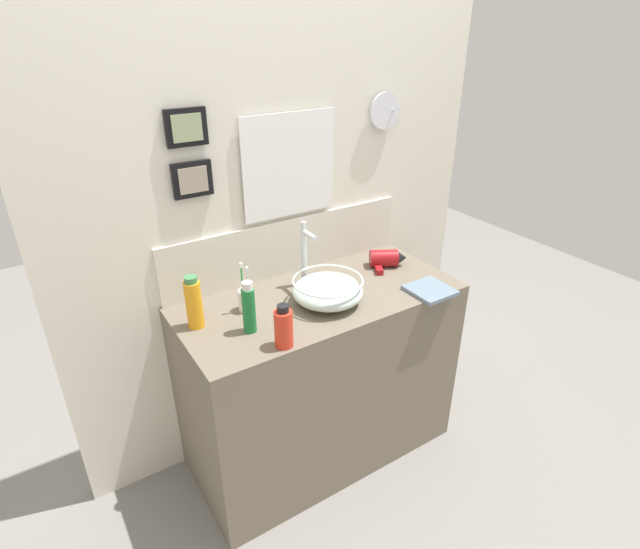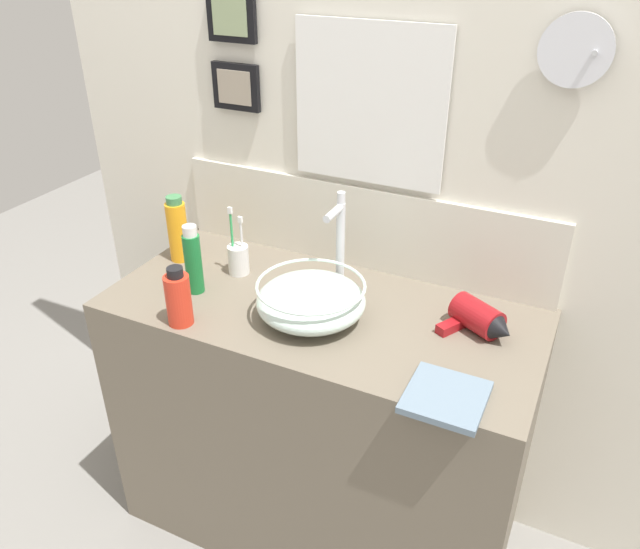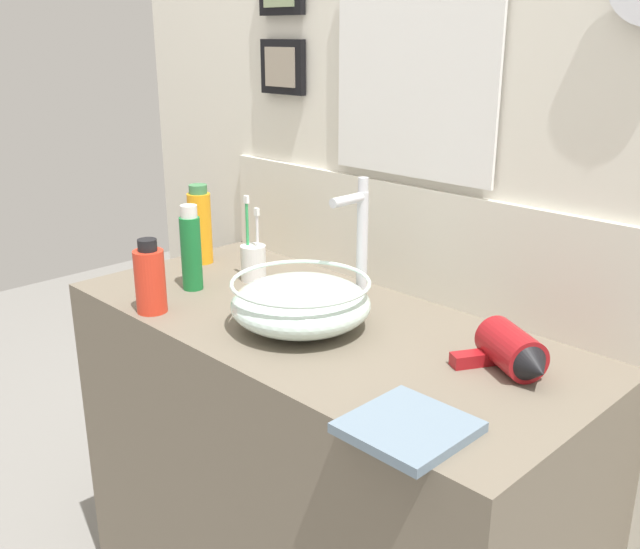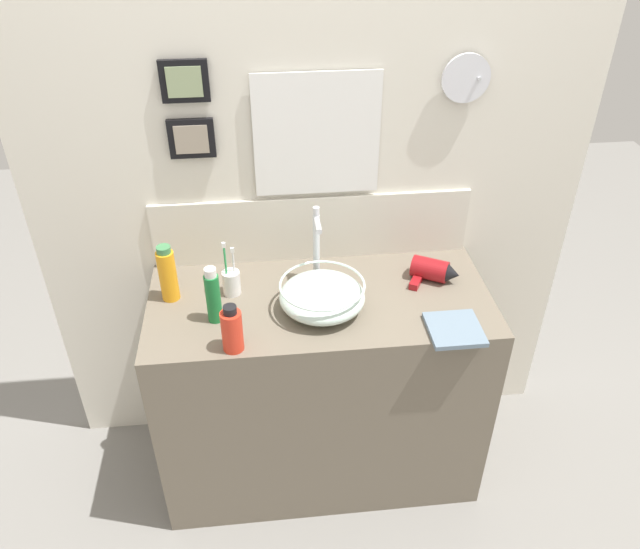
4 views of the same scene
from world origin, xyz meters
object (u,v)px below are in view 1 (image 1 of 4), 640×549
object	(u,v)px
soap_dispenser	(249,308)
spray_bottle	(194,303)
faucet	(304,251)
toothbrush_cup	(246,299)
hair_drier	(387,259)
hand_towel	(430,290)
glass_bowl_sink	(327,291)
lotion_bottle	(284,328)

from	to	relation	value
soap_dispenser	spray_bottle	world-z (taller)	spray_bottle
faucet	toothbrush_cup	xyz separation A→B (m)	(-0.29, -0.05, -0.11)
hair_drier	hand_towel	bearing A→B (deg)	-90.70
hand_towel	glass_bowl_sink	bearing A→B (deg)	158.58
hair_drier	soap_dispenser	world-z (taller)	soap_dispenser
faucet	spray_bottle	bearing A→B (deg)	-173.67
spray_bottle	hand_towel	xyz separation A→B (m)	(0.90, -0.27, -0.09)
glass_bowl_sink	soap_dispenser	size ratio (longest dim) A/B	1.41
glass_bowl_sink	spray_bottle	bearing A→B (deg)	166.81
hand_towel	soap_dispenser	bearing A→B (deg)	169.35
faucet	spray_bottle	size ratio (longest dim) A/B	1.39
spray_bottle	toothbrush_cup	bearing A→B (deg)	1.46
hand_towel	spray_bottle	bearing A→B (deg)	163.03
lotion_bottle	faucet	bearing A→B (deg)	49.59
faucet	lotion_bottle	size ratio (longest dim) A/B	1.76
faucet	hand_towel	size ratio (longest dim) A/B	1.64
soap_dispenser	spray_bottle	size ratio (longest dim) A/B	0.97
soap_dispenser	hair_drier	bearing A→B (deg)	10.81
hair_drier	hand_towel	size ratio (longest dim) A/B	1.13
glass_bowl_sink	toothbrush_cup	size ratio (longest dim) A/B	1.36
faucet	soap_dispenser	xyz separation A→B (m)	(-0.34, -0.19, -0.06)
spray_bottle	lotion_bottle	bearing A→B (deg)	-53.08
hair_drier	hand_towel	xyz separation A→B (m)	(-0.00, -0.28, -0.03)
toothbrush_cup	hair_drier	bearing A→B (deg)	0.34
spray_bottle	hand_towel	distance (m)	0.94
glass_bowl_sink	spray_bottle	xyz separation A→B (m)	(-0.49, 0.12, 0.04)
hair_drier	toothbrush_cup	bearing A→B (deg)	-179.66
toothbrush_cup	spray_bottle	bearing A→B (deg)	-178.54
toothbrush_cup	lotion_bottle	bearing A→B (deg)	-88.74
faucet	soap_dispenser	bearing A→B (deg)	-151.17
glass_bowl_sink	spray_bottle	size ratio (longest dim) A/B	1.38
faucet	soap_dispenser	world-z (taller)	faucet
glass_bowl_sink	faucet	world-z (taller)	faucet
faucet	hand_towel	world-z (taller)	faucet
spray_bottle	faucet	bearing A→B (deg)	6.33
hand_towel	hair_drier	bearing A→B (deg)	89.30
toothbrush_cup	soap_dispenser	bearing A→B (deg)	-110.47
faucet	hair_drier	world-z (taller)	faucet
glass_bowl_sink	hair_drier	xyz separation A→B (m)	(0.41, 0.13, -0.02)
faucet	spray_bottle	world-z (taller)	faucet
hand_towel	toothbrush_cup	bearing A→B (deg)	158.09
lotion_bottle	hand_towel	distance (m)	0.69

